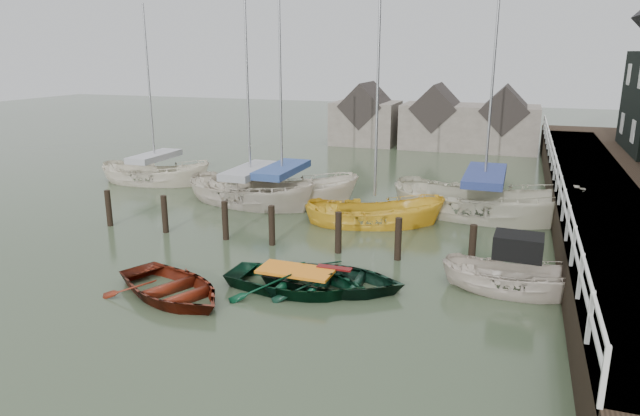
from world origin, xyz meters
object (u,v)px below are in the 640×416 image
at_px(sailboat_a, 251,203).
at_px(sailboat_e, 157,182).
at_px(sailboat_b, 283,202).
at_px(motorboat, 514,289).
at_px(sailboat_d, 482,216).
at_px(rowboat_red, 172,297).
at_px(rowboat_green, 296,290).
at_px(rowboat_dkgreen, 334,289).
at_px(sailboat_c, 374,224).

bearing_deg(sailboat_a, sailboat_e, 81.94).
distance_m(sailboat_a, sailboat_b, 1.37).
bearing_deg(sailboat_e, motorboat, -121.50).
xyz_separation_m(motorboat, sailboat_d, (-1.39, 7.45, -0.05)).
bearing_deg(rowboat_red, sailboat_e, 61.67).
distance_m(motorboat, sailboat_b, 11.91).
bearing_deg(rowboat_green, sailboat_e, 49.93).
height_order(rowboat_dkgreen, sailboat_c, sailboat_c).
bearing_deg(sailboat_a, sailboat_d, -72.03).
xyz_separation_m(motorboat, sailboat_b, (-9.83, 6.73, -0.04)).
bearing_deg(motorboat, rowboat_dkgreen, 108.92).
relative_size(rowboat_green, motorboat, 0.99).
relative_size(motorboat, sailboat_b, 0.33).
xyz_separation_m(rowboat_red, rowboat_green, (3.02, 1.55, 0.00)).
bearing_deg(rowboat_green, sailboat_c, -3.18).
bearing_deg(sailboat_b, rowboat_green, -167.61).
relative_size(motorboat, sailboat_c, 0.44).
bearing_deg(motorboat, sailboat_d, 13.07).
distance_m(rowboat_red, rowboat_dkgreen, 4.47).
xyz_separation_m(rowboat_green, sailboat_e, (-11.71, 10.21, 0.06)).
xyz_separation_m(sailboat_a, sailboat_b, (1.27, 0.53, 0.00)).
xyz_separation_m(sailboat_c, sailboat_d, (3.88, 2.40, 0.04)).
bearing_deg(sailboat_d, sailboat_a, 105.58).
xyz_separation_m(sailboat_d, sailboat_e, (-16.10, 0.89, 0.00)).
xyz_separation_m(sailboat_a, sailboat_d, (9.71, 1.26, -0.00)).
height_order(rowboat_dkgreen, sailboat_e, sailboat_e).
height_order(rowboat_green, sailboat_a, sailboat_a).
distance_m(rowboat_red, motorboat, 9.44).
height_order(rowboat_red, sailboat_a, sailboat_a).
relative_size(sailboat_b, sailboat_c, 1.33).
bearing_deg(rowboat_dkgreen, sailboat_a, 37.04).
xyz_separation_m(sailboat_a, sailboat_c, (5.83, -1.14, -0.05)).
bearing_deg(sailboat_c, sailboat_e, 57.93).
bearing_deg(sailboat_c, rowboat_red, 140.38).
distance_m(rowboat_green, sailboat_a, 9.66).
relative_size(rowboat_red, rowboat_dkgreen, 0.98).
bearing_deg(motorboat, sailboat_e, 67.03).
distance_m(rowboat_red, sailboat_b, 10.19).
relative_size(motorboat, sailboat_d, 0.33).
bearing_deg(sailboat_b, sailboat_c, -123.00).
bearing_deg(sailboat_e, rowboat_dkgreen, -133.55).
bearing_deg(sailboat_d, rowboat_dkgreen, 167.11).
distance_m(rowboat_green, sailboat_d, 10.30).
distance_m(rowboat_dkgreen, sailboat_c, 6.48).
xyz_separation_m(rowboat_green, sailboat_d, (4.39, 9.32, 0.06)).
distance_m(sailboat_a, sailboat_d, 9.79).
height_order(rowboat_red, rowboat_dkgreen, rowboat_dkgreen).
relative_size(motorboat, sailboat_a, 0.38).
distance_m(rowboat_red, sailboat_e, 14.62).
bearing_deg(rowboat_dkgreen, sailboat_e, 49.84).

